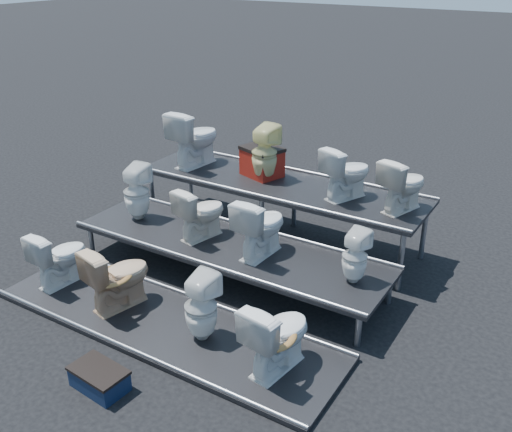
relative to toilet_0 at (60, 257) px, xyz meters
The scene contains 18 objects.
ground 2.13m from the toilet_0, 38.57° to the left, with size 80.00×80.00×0.00m, color black.
tier_front 1.68m from the toilet_0, ahead, with size 4.20×1.20×0.06m, color black.
tier_mid 2.09m from the toilet_0, 38.57° to the left, with size 4.20×1.20×0.46m, color black.
tier_back 3.07m from the toilet_0, 57.91° to the left, with size 4.20×1.20×0.86m, color black.
toilet_0 is the anchor object (origin of this frame).
toilet_1 0.98m from the toilet_0, ahead, with size 0.44×0.76×0.78m, color tan.
toilet_2 2.17m from the toilet_0, ahead, with size 0.35×0.35×0.77m, color white.
toilet_3 3.09m from the toilet_0, ahead, with size 0.44×0.77×0.78m, color white.
toilet_4 1.37m from the toilet_0, 84.44° to the left, with size 0.35×0.36×0.78m, color white.
toilet_5 1.82m from the toilet_0, 46.94° to the left, with size 0.39×0.68×0.69m, color silver.
toilet_6 2.51m from the toilet_0, 31.65° to the left, with size 0.42×0.74×0.76m, color white.
toilet_7 3.59m from the toilet_0, 21.34° to the left, with size 0.28×0.29×0.63m, color white.
toilet_8 2.74m from the toilet_0, 86.58° to the left, with size 0.48×0.84×0.85m, color white.
toilet_9 3.06m from the toilet_0, 61.97° to the left, with size 0.36×0.37×0.80m, color beige.
toilet_10 3.79m from the toilet_0, 44.63° to the left, with size 0.39×0.69×0.71m, color white.
toilet_11 4.35m from the toilet_0, 37.46° to the left, with size 0.38×0.67×0.69m, color silver.
red_crate 3.07m from the toilet_0, 65.05° to the left, with size 0.53×0.42×0.38m, color #9E1D11.
step_stool 2.09m from the toilet_0, 32.02° to the right, with size 0.54×0.32×0.19m, color #0E1B34.
Camera 1 is at (3.66, -5.27, 3.82)m, focal length 40.00 mm.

